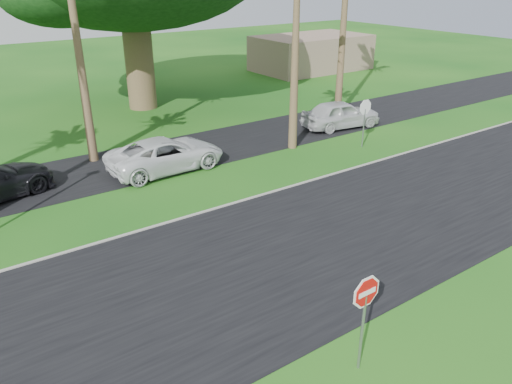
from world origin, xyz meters
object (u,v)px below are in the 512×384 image
Objects in this scene: stop_sign_far at (365,113)px; stop_sign_near at (365,305)px; car_pickup at (341,114)px; car_minivan at (166,155)px.

stop_sign_near is at bearing 43.73° from stop_sign_far.
car_pickup is at bearing -114.87° from stop_sign_far.
stop_sign_far is (11.50, 11.00, 0.00)m from stop_sign_near.
stop_sign_near is at bearing 170.83° from car_minivan.
car_pickup is at bearing 47.52° from stop_sign_near.
stop_sign_near is 0.49× the size of car_minivan.
stop_sign_far is 0.49× the size of car_minivan.
stop_sign_near is at bearing 146.82° from car_pickup.
car_minivan is at bearing 100.90° from car_pickup.
car_minivan is at bearing 82.44° from stop_sign_near.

